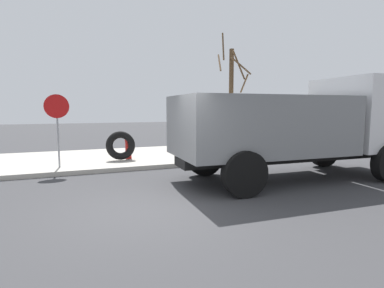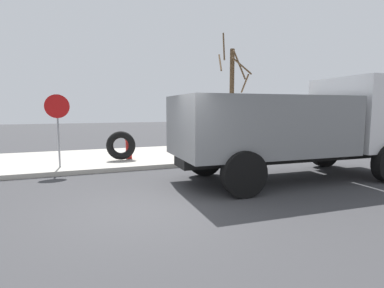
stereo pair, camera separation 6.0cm
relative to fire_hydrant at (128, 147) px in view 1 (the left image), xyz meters
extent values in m
plane|color=#38383A|center=(-0.50, -5.71, -0.61)|extent=(80.00, 80.00, 0.00)
cube|color=#ADA89E|center=(-0.50, 0.79, -0.53)|extent=(36.00, 5.00, 0.15)
cylinder|color=red|center=(0.00, 0.01, -0.13)|extent=(0.23, 0.23, 0.66)
sphere|color=red|center=(0.00, 0.01, 0.27)|extent=(0.27, 0.27, 0.27)
cylinder|color=red|center=(0.00, -0.20, -0.05)|extent=(0.10, 0.19, 0.10)
cylinder|color=red|center=(0.00, 0.22, -0.05)|extent=(0.10, 0.19, 0.10)
cylinder|color=red|center=(0.00, -0.20, -0.13)|extent=(0.13, 0.19, 0.13)
torus|color=black|center=(-0.33, -0.24, 0.09)|extent=(1.12, 0.63, 1.10)
cylinder|color=gray|center=(-2.42, -0.93, 0.72)|extent=(0.06, 0.06, 2.36)
cylinder|color=red|center=(-2.42, -0.97, 1.53)|extent=(0.76, 0.02, 0.76)
cube|color=slate|center=(2.92, -4.50, 0.99)|extent=(4.89, 2.69, 1.60)
cube|color=silver|center=(6.52, -4.64, 1.29)|extent=(2.10, 2.58, 2.20)
cube|color=black|center=(4.02, -4.54, 0.06)|extent=(7.03, 1.17, 0.24)
cylinder|color=black|center=(6.37, -3.38, -0.06)|extent=(1.11, 0.34, 1.10)
cylinder|color=black|center=(1.77, -3.20, -0.06)|extent=(1.11, 0.34, 1.10)
cylinder|color=black|center=(1.67, -5.70, -0.06)|extent=(1.11, 0.34, 1.10)
cylinder|color=#4C3823|center=(4.81, 0.70, 1.82)|extent=(0.21, 0.21, 4.56)
cylinder|color=#4C3823|center=(5.38, 0.53, 2.57)|extent=(0.42, 1.19, 0.75)
cylinder|color=#4C3823|center=(4.31, 0.89, 3.50)|extent=(0.47, 1.08, 0.90)
cylinder|color=#4C3823|center=(4.98, 0.12, 3.29)|extent=(1.21, 0.42, 0.67)
cylinder|color=#4C3823|center=(4.97, 0.31, 3.34)|extent=(0.86, 0.40, 1.18)
cylinder|color=#4C3823|center=(4.46, 0.85, 4.21)|extent=(0.38, 0.80, 1.34)
camera|label=1|loc=(-2.06, -11.77, 1.45)|focal=28.85mm
camera|label=2|loc=(-2.01, -11.80, 1.45)|focal=28.85mm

